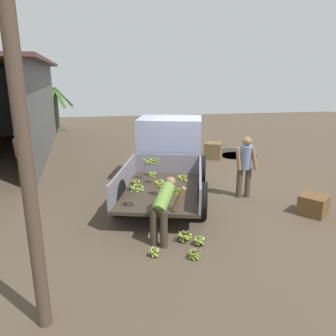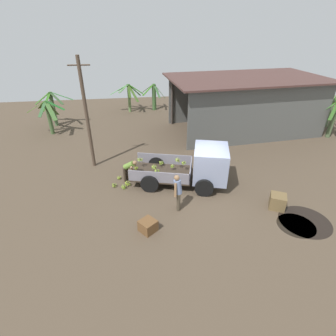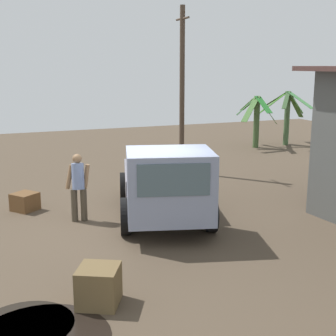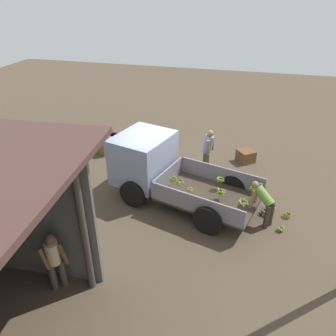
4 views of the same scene
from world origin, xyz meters
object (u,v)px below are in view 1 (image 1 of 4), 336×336
(person_bystander_near_shed, at_px, (21,154))
(banana_bunch_on_ground_2, at_px, (154,252))
(wooden_crate_1, at_px, (213,151))
(person_worker_loading, at_px, (163,206))
(banana_bunch_on_ground_1, at_px, (199,240))
(person_foreground_visitor, at_px, (245,164))
(banana_bunch_on_ground_3, at_px, (194,253))
(wooden_crate_0, at_px, (313,205))
(cargo_truck, at_px, (169,151))
(banana_bunch_on_ground_0, at_px, (185,236))
(utility_pole, at_px, (18,100))

(person_bystander_near_shed, bearing_deg, banana_bunch_on_ground_2, 86.33)
(banana_bunch_on_ground_2, height_order, wooden_crate_1, wooden_crate_1)
(banana_bunch_on_ground_2, distance_m, wooden_crate_1, 7.73)
(person_worker_loading, height_order, banana_bunch_on_ground_1, person_worker_loading)
(person_foreground_visitor, height_order, banana_bunch_on_ground_2, person_foreground_visitor)
(person_foreground_visitor, distance_m, banana_bunch_on_ground_3, 3.62)
(person_bystander_near_shed, height_order, banana_bunch_on_ground_2, person_bystander_near_shed)
(banana_bunch_on_ground_3, distance_m, wooden_crate_0, 3.63)
(cargo_truck, distance_m, wooden_crate_0, 4.24)
(banana_bunch_on_ground_1, bearing_deg, person_foreground_visitor, -39.11)
(banana_bunch_on_ground_0, bearing_deg, person_worker_loading, 74.01)
(person_foreground_visitor, xyz_separation_m, banana_bunch_on_ground_3, (-2.80, 2.13, -0.83))
(utility_pole, distance_m, person_foreground_visitor, 6.39)
(cargo_truck, height_order, person_worker_loading, cargo_truck)
(person_foreground_visitor, height_order, wooden_crate_1, person_foreground_visitor)
(person_worker_loading, xyz_separation_m, banana_bunch_on_ground_1, (-0.32, -0.66, -0.64))
(person_bystander_near_shed, relative_size, banana_bunch_on_ground_1, 6.79)
(banana_bunch_on_ground_1, bearing_deg, cargo_truck, -1.42)
(cargo_truck, height_order, person_foreground_visitor, cargo_truck)
(banana_bunch_on_ground_2, bearing_deg, banana_bunch_on_ground_3, -106.61)
(cargo_truck, relative_size, banana_bunch_on_ground_1, 20.52)
(person_bystander_near_shed, bearing_deg, person_foreground_visitor, 120.84)
(person_foreground_visitor, bearing_deg, banana_bunch_on_ground_3, -27.09)
(person_foreground_visitor, height_order, wooden_crate_0, person_foreground_visitor)
(utility_pole, distance_m, banana_bunch_on_ground_1, 4.24)
(person_foreground_visitor, height_order, person_worker_loading, person_foreground_visitor)
(cargo_truck, distance_m, person_bystander_near_shed, 4.54)
(person_bystander_near_shed, bearing_deg, cargo_truck, 129.94)
(banana_bunch_on_ground_1, xyz_separation_m, wooden_crate_1, (6.70, -2.44, 0.21))
(person_worker_loading, height_order, banana_bunch_on_ground_3, person_worker_loading)
(person_worker_loading, xyz_separation_m, banana_bunch_on_ground_3, (-0.78, -0.44, -0.65))
(person_foreground_visitor, bearing_deg, utility_pole, -38.35)
(banana_bunch_on_ground_3, bearing_deg, person_foreground_visitor, -37.27)
(person_foreground_visitor, relative_size, banana_bunch_on_ground_2, 7.79)
(person_bystander_near_shed, distance_m, banana_bunch_on_ground_3, 6.74)
(banana_bunch_on_ground_3, xyz_separation_m, wooden_crate_0, (1.43, -3.34, 0.13))
(banana_bunch_on_ground_1, bearing_deg, wooden_crate_0, -72.73)
(person_foreground_visitor, bearing_deg, person_worker_loading, -41.64)
(cargo_truck, bearing_deg, banana_bunch_on_ground_0, -169.75)
(cargo_truck, bearing_deg, wooden_crate_0, -117.83)
(person_foreground_visitor, height_order, banana_bunch_on_ground_0, person_foreground_visitor)
(utility_pole, relative_size, banana_bunch_on_ground_1, 24.04)
(wooden_crate_1, bearing_deg, utility_pole, 148.74)
(cargo_truck, distance_m, banana_bunch_on_ground_3, 4.41)
(wooden_crate_0, distance_m, wooden_crate_1, 5.77)
(person_bystander_near_shed, bearing_deg, wooden_crate_0, 115.12)
(utility_pole, xyz_separation_m, person_bystander_near_shed, (6.49, 1.70, -2.07))
(person_foreground_visitor, xyz_separation_m, banana_bunch_on_ground_0, (-2.14, 2.16, -0.81))
(wooden_crate_1, bearing_deg, banana_bunch_on_ground_2, 154.03)
(banana_bunch_on_ground_1, bearing_deg, person_worker_loading, 64.07)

